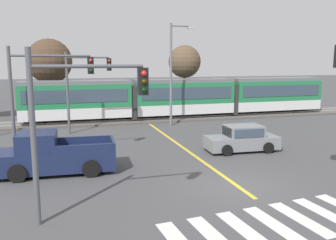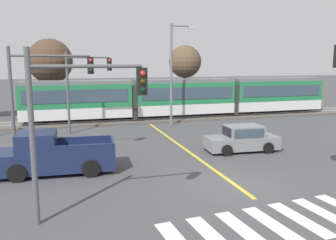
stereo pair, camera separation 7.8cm
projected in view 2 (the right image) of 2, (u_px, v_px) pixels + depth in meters
name	position (u px, v px, depth m)	size (l,w,h in m)	color
ground_plane	(237.00, 186.00, 14.97)	(200.00, 200.00, 0.00)	#474749
track_bed	(145.00, 119.00, 31.69)	(120.00, 4.00, 0.18)	#56514C
rail_near	(147.00, 119.00, 30.98)	(120.00, 0.08, 0.10)	#939399
rail_far	(143.00, 117.00, 32.35)	(120.00, 0.08, 0.10)	#939399
light_rail_tram	(184.00, 96.00, 32.38)	(28.00, 2.64, 3.43)	silver
crosswalk_stripe_1	(213.00, 236.00, 10.67)	(0.56, 2.80, 0.01)	silver
crosswalk_stripe_2	(244.00, 230.00, 11.06)	(0.56, 2.80, 0.01)	silver
crosswalk_stripe_3	(273.00, 224.00, 11.46)	(0.56, 2.80, 0.01)	silver
crosswalk_stripe_4	(300.00, 219.00, 11.85)	(0.56, 2.80, 0.01)	silver
crosswalk_stripe_5	(325.00, 214.00, 12.25)	(0.56, 2.80, 0.01)	silver
lane_centre_line	(183.00, 147.00, 21.68)	(0.20, 17.18, 0.01)	gold
sedan_crossing	(242.00, 139.00, 20.75)	(4.29, 2.10, 1.52)	gray
pickup_truck	(53.00, 156.00, 16.61)	(5.51, 2.47, 1.98)	#192347
traffic_light_near_left	(74.00, 110.00, 11.25)	(3.75, 0.38, 5.63)	#515459
traffic_light_far_left	(83.00, 80.00, 25.53)	(3.25, 0.38, 5.87)	#515459
traffic_light_mid_left	(41.00, 86.00, 18.39)	(4.25, 0.38, 5.96)	#515459
street_lamp_centre	(174.00, 68.00, 28.52)	(2.09, 0.28, 8.17)	slate
bare_tree_west	(50.00, 61.00, 33.80)	(4.24, 4.24, 7.33)	brown
bare_tree_east	(185.00, 62.00, 36.14)	(3.29, 3.29, 6.82)	brown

